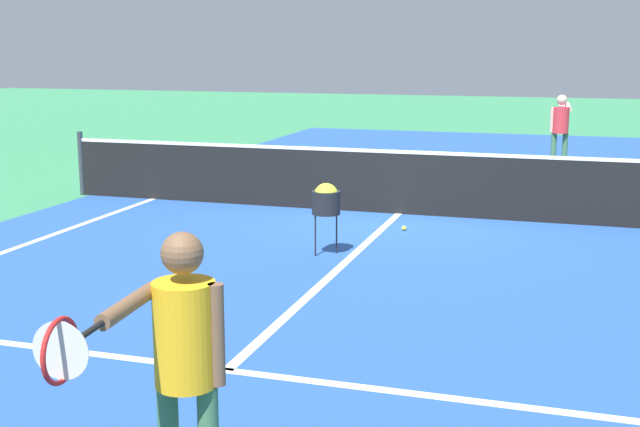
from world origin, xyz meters
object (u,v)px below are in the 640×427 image
object	(u,v)px
player_far	(561,124)
tennis_ball_near_net	(404,228)
net	(399,181)
player_near	(182,350)
ball_hopper	(326,200)

from	to	relation	value
player_far	tennis_ball_near_net	distance (m)	6.85
net	tennis_ball_near_net	distance (m)	1.23
net	player_near	distance (m)	8.44
net	player_near	bearing A→B (deg)	-85.54
player_near	ball_hopper	world-z (taller)	player_near
ball_hopper	tennis_ball_near_net	world-z (taller)	ball_hopper
ball_hopper	tennis_ball_near_net	distance (m)	1.82
player_near	tennis_ball_near_net	world-z (taller)	player_near
ball_hopper	tennis_ball_near_net	size ratio (longest dim) A/B	13.25
player_far	tennis_ball_near_net	xyz separation A→B (m)	(-1.85, -6.53, -0.90)
player_far	net	bearing A→B (deg)	-111.67
player_far	ball_hopper	xyz separation A→B (m)	(-2.48, -8.12, -0.25)
net	player_far	bearing A→B (deg)	68.33
net	player_near	size ratio (longest dim) A/B	6.95
net	tennis_ball_near_net	world-z (taller)	net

